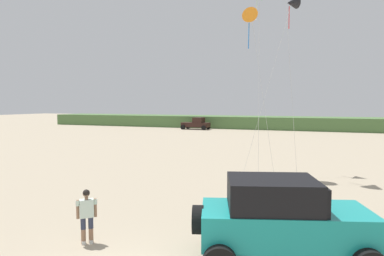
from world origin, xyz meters
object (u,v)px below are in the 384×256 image
at_px(jeep, 282,218).
at_px(distant_pickup, 196,124).
at_px(kite_orange_streamer, 292,3).
at_px(person_watching, 87,213).
at_px(kite_white_parafoil, 252,18).

distance_m(jeep, distant_pickup, 46.73).
xyz_separation_m(distant_pickup, kite_orange_streamer, (17.19, -29.86, 9.59)).
bearing_deg(person_watching, distant_pickup, 105.81).
xyz_separation_m(kite_white_parafoil, kite_orange_streamer, (1.87, 3.34, 1.54)).
bearing_deg(jeep, distant_pickup, 112.78).
relative_size(distant_pickup, kite_orange_streamer, 0.42).
relative_size(distant_pickup, kite_white_parafoil, 0.49).
relative_size(jeep, kite_orange_streamer, 0.45).
height_order(jeep, kite_white_parafoil, kite_white_parafoil).
distance_m(person_watching, distant_pickup, 45.69).
bearing_deg(distant_pickup, jeep, -67.22).
distance_m(jeep, kite_white_parafoil, 12.89).
distance_m(distant_pickup, kite_white_parafoil, 37.44).
xyz_separation_m(person_watching, kite_white_parafoil, (2.87, 10.76, 8.05)).
bearing_deg(distant_pickup, kite_white_parafoil, -65.22).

